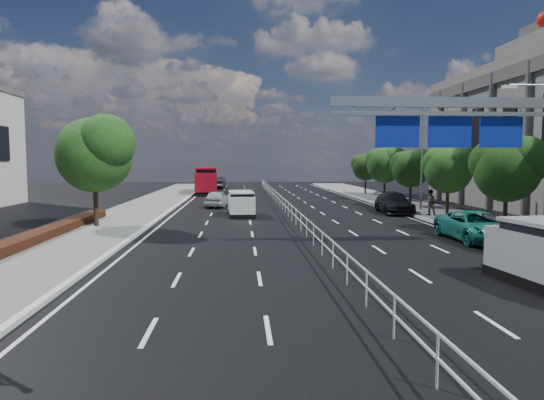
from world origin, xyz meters
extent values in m
plane|color=black|center=(0.00, 0.00, 0.00)|extent=(160.00, 160.00, 0.00)
cube|color=silver|center=(0.00, 22.50, 1.00)|extent=(0.05, 85.00, 0.05)
cube|color=silver|center=(0.00, 22.50, 0.55)|extent=(0.05, 85.00, 0.05)
cube|color=gray|center=(5.60, 10.00, 6.60)|extent=(10.20, 0.25, 0.45)
cube|color=gray|center=(5.60, 10.00, 6.10)|extent=(10.20, 0.18, 0.18)
cylinder|color=gray|center=(9.60, 10.00, 7.40)|extent=(2.00, 0.10, 0.10)
cube|color=silver|center=(8.60, 10.00, 7.30)|extent=(0.60, 0.25, 0.15)
cube|color=#0D2294|center=(8.40, 10.18, 5.30)|extent=(2.00, 0.08, 1.40)
cube|color=white|center=(8.40, 10.23, 5.30)|extent=(1.80, 0.02, 1.20)
cube|color=#0D2294|center=(6.00, 10.18, 5.30)|extent=(2.00, 0.08, 1.40)
cube|color=white|center=(6.00, 10.23, 5.30)|extent=(1.80, 0.02, 1.20)
cube|color=#0D2294|center=(3.60, 10.18, 5.30)|extent=(2.00, 0.08, 1.40)
cube|color=white|center=(3.60, 10.23, 5.30)|extent=(1.80, 0.02, 1.20)
cylinder|color=gray|center=(10.80, 26.00, 4.50)|extent=(0.16, 0.16, 9.00)
cylinder|color=gray|center=(9.60, 26.00, 8.80)|extent=(0.10, 2.40, 0.10)
cube|color=silver|center=(8.40, 26.00, 8.65)|extent=(0.60, 0.25, 0.15)
cube|color=#4C4947|center=(16.90, 22.00, 10.60)|extent=(0.40, 36.00, 1.00)
cylinder|color=black|center=(-12.00, 18.00, 1.75)|extent=(0.28, 0.28, 3.50)
sphere|color=#194014|center=(-12.00, 18.00, 4.34)|extent=(4.40, 4.40, 4.40)
sphere|color=#194014|center=(-11.12, 17.34, 5.04)|extent=(3.30, 3.30, 3.30)
sphere|color=#194014|center=(-12.77, 18.66, 4.90)|extent=(3.08, 3.08, 3.08)
cylinder|color=black|center=(11.20, 14.50, 1.40)|extent=(0.22, 0.22, 2.80)
sphere|color=black|center=(11.20, 14.50, 3.47)|extent=(3.50, 3.50, 3.50)
sphere|color=black|center=(11.90, 13.97, 4.03)|extent=(2.62, 2.62, 2.62)
sphere|color=black|center=(10.59, 15.03, 3.92)|extent=(2.45, 2.45, 2.45)
cylinder|color=black|center=(11.20, 22.00, 1.35)|extent=(0.22, 0.22, 2.70)
sphere|color=#194014|center=(11.20, 22.00, 3.35)|extent=(3.30, 3.30, 3.30)
sphere|color=#194014|center=(11.86, 21.50, 3.89)|extent=(2.48, 2.48, 2.47)
sphere|color=#194014|center=(10.62, 22.50, 3.78)|extent=(2.31, 2.31, 2.31)
cylinder|color=black|center=(11.20, 29.50, 1.32)|extent=(0.21, 0.21, 2.65)
sphere|color=black|center=(11.20, 29.50, 3.29)|extent=(3.20, 3.20, 3.20)
sphere|color=black|center=(11.84, 29.02, 3.82)|extent=(2.40, 2.40, 2.40)
sphere|color=black|center=(10.64, 29.98, 3.71)|extent=(2.24, 2.24, 2.24)
cylinder|color=black|center=(11.20, 37.00, 1.43)|extent=(0.23, 0.23, 2.85)
sphere|color=#194014|center=(11.20, 37.00, 3.53)|extent=(3.60, 3.60, 3.60)
sphere|color=#194014|center=(11.92, 36.46, 4.10)|extent=(2.70, 2.70, 2.70)
sphere|color=#194014|center=(10.57, 37.54, 3.99)|extent=(2.52, 2.52, 2.52)
cylinder|color=black|center=(11.20, 44.50, 1.30)|extent=(0.21, 0.21, 2.60)
sphere|color=black|center=(11.20, 44.50, 3.22)|extent=(3.10, 3.10, 3.10)
sphere|color=black|center=(11.82, 44.03, 3.74)|extent=(2.32, 2.33, 2.32)
sphere|color=black|center=(10.66, 44.97, 3.64)|extent=(2.17, 2.17, 2.17)
cube|color=black|center=(-3.39, 23.95, 0.15)|extent=(2.04, 4.23, 0.29)
cube|color=silver|center=(-3.39, 23.95, 0.86)|extent=(2.00, 4.15, 1.22)
cube|color=black|center=(-3.39, 23.95, 1.47)|extent=(1.79, 3.01, 0.54)
cube|color=silver|center=(-3.39, 23.95, 1.74)|extent=(1.87, 3.26, 0.11)
cylinder|color=black|center=(-4.04, 22.57, 0.30)|extent=(0.29, 0.62, 0.61)
cylinder|color=black|center=(-2.57, 22.66, 0.30)|extent=(0.29, 0.62, 0.61)
cylinder|color=black|center=(-4.20, 25.24, 0.30)|extent=(0.29, 0.62, 0.61)
cylinder|color=black|center=(-2.74, 25.33, 0.30)|extent=(0.29, 0.62, 0.61)
cube|color=black|center=(-7.50, 48.22, 0.16)|extent=(3.03, 10.77, 0.32)
cube|color=maroon|center=(-7.50, 48.22, 1.53)|extent=(2.97, 10.56, 2.17)
cube|color=black|center=(-7.50, 48.22, 2.61)|extent=(2.63, 7.62, 0.96)
cube|color=maroon|center=(-7.50, 48.22, 3.09)|extent=(2.76, 8.26, 0.19)
cylinder|color=black|center=(-8.39, 44.73, 0.33)|extent=(0.31, 0.67, 0.66)
cylinder|color=black|center=(-6.30, 44.82, 0.33)|extent=(0.31, 0.67, 0.66)
cylinder|color=black|center=(-8.70, 51.62, 0.33)|extent=(0.31, 0.67, 0.66)
cylinder|color=black|center=(-6.61, 51.71, 0.33)|extent=(0.31, 0.67, 0.66)
imported|color=#B0B2B8|center=(-5.45, 30.84, 0.72)|extent=(2.21, 4.38, 1.43)
imported|color=black|center=(-6.61, 58.50, 0.85)|extent=(2.14, 5.27, 1.70)
cylinder|color=black|center=(5.43, 4.37, 0.36)|extent=(0.38, 0.74, 0.71)
imported|color=#1B7A6C|center=(8.30, 12.00, 0.74)|extent=(2.47, 5.33, 1.48)
imported|color=black|center=(8.30, 24.95, 0.78)|extent=(2.51, 5.47, 1.55)
imported|color=gray|center=(10.02, 22.24, 1.05)|extent=(0.91, 0.72, 1.82)
camera|label=1|loc=(-3.45, -11.23, 4.02)|focal=32.00mm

